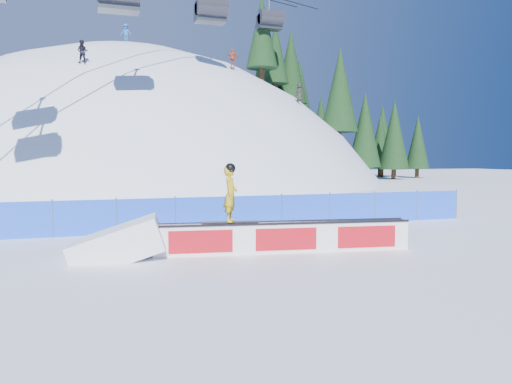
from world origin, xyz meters
name	(u,v)px	position (x,y,z in m)	size (l,w,h in m)	color
ground	(239,253)	(0.00, 0.00, 0.00)	(160.00, 160.00, 0.00)	white
snow_hill	(131,346)	(0.00, 42.00, -18.00)	(64.00, 64.00, 64.00)	white
treeline	(345,102)	(24.90, 40.06, 9.14)	(28.03, 12.84, 22.23)	#362215
safety_fence	(203,214)	(0.00, 4.50, 0.60)	(22.05, 0.05, 1.30)	blue
rail_box	(284,237)	(1.24, -0.24, 0.42)	(7.10, 1.50, 0.85)	white
snow_ramp	(118,258)	(-3.16, 0.39, 0.00)	(2.29, 1.53, 0.86)	white
snowboarder	(230,194)	(-0.24, -0.03, 1.64)	(1.56, 0.65, 1.61)	black
distant_skiers	(177,55)	(3.61, 31.14, 11.47)	(19.65, 11.17, 7.41)	black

